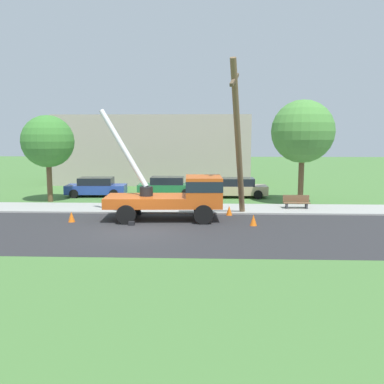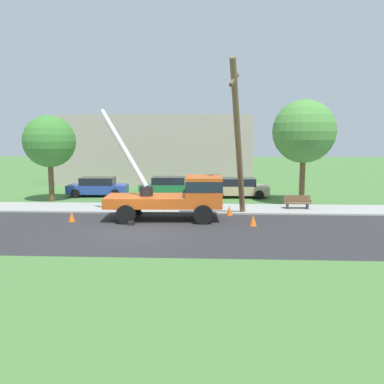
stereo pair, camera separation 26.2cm
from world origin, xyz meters
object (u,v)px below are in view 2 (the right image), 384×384
(leaning_utility_pole, at_px, (238,140))
(roadside_tree_near, at_px, (49,142))
(parked_sedan_tan, at_px, (238,188))
(traffic_cone_behind, at_px, (72,216))
(traffic_cone_ahead, at_px, (253,220))
(parked_sedan_green, at_px, (169,186))
(parked_sedan_blue, at_px, (98,187))
(traffic_cone_curbside, at_px, (229,211))
(utility_truck, at_px, (179,194))
(roadside_tree_far, at_px, (304,132))
(park_bench, at_px, (297,203))

(leaning_utility_pole, relative_size, roadside_tree_near, 1.42)
(leaning_utility_pole, bearing_deg, parked_sedan_tan, 86.17)
(traffic_cone_behind, relative_size, roadside_tree_near, 0.09)
(parked_sedan_tan, bearing_deg, roadside_tree_near, -168.84)
(leaning_utility_pole, distance_m, roadside_tree_near, 13.67)
(traffic_cone_ahead, distance_m, parked_sedan_green, 11.85)
(traffic_cone_ahead, height_order, parked_sedan_blue, parked_sedan_blue)
(leaning_utility_pole, xyz_separation_m, parked_sedan_tan, (0.54, 8.11, -3.56))
(traffic_cone_curbside, height_order, roadside_tree_near, roadside_tree_near)
(traffic_cone_ahead, height_order, traffic_cone_behind, same)
(roadside_tree_near, bearing_deg, parked_sedan_green, 22.66)
(leaning_utility_pole, relative_size, traffic_cone_curbside, 14.97)
(utility_truck, relative_size, roadside_tree_near, 1.16)
(parked_sedan_green, height_order, roadside_tree_far, roadside_tree_far)
(roadside_tree_near, bearing_deg, leaning_utility_pole, -23.91)
(parked_sedan_tan, bearing_deg, leaning_utility_pole, -93.83)
(traffic_cone_curbside, xyz_separation_m, roadside_tree_near, (-12.12, 4.56, 3.84))
(utility_truck, xyz_separation_m, leaning_utility_pole, (3.12, 0.32, 2.87))
(traffic_cone_curbside, xyz_separation_m, parked_sedan_tan, (0.92, 7.13, 0.43))
(parked_sedan_blue, distance_m, roadside_tree_near, 4.97)
(leaning_utility_pole, relative_size, roadside_tree_far, 1.23)
(utility_truck, height_order, roadside_tree_far, roadside_tree_far)
(utility_truck, height_order, parked_sedan_green, utility_truck)
(parked_sedan_blue, xyz_separation_m, parked_sedan_green, (5.30, 0.67, 0.00))
(utility_truck, xyz_separation_m, traffic_cone_curbside, (2.75, 1.30, -1.13))
(parked_sedan_green, bearing_deg, traffic_cone_behind, -112.23)
(parked_sedan_blue, distance_m, parked_sedan_tan, 10.52)
(parked_sedan_blue, bearing_deg, roadside_tree_near, -134.13)
(utility_truck, bearing_deg, leaning_utility_pole, 5.90)
(parked_sedan_blue, bearing_deg, parked_sedan_tan, -0.14)
(utility_truck, height_order, park_bench, utility_truck)
(leaning_utility_pole, distance_m, parked_sedan_tan, 8.88)
(roadside_tree_far, bearing_deg, utility_truck, -144.74)
(traffic_cone_ahead, bearing_deg, utility_truck, 159.73)
(leaning_utility_pole, xyz_separation_m, roadside_tree_near, (-12.50, 5.54, -0.16))
(parked_sedan_green, bearing_deg, leaning_utility_pole, -62.00)
(traffic_cone_ahead, bearing_deg, roadside_tree_far, 60.75)
(roadside_tree_far, bearing_deg, park_bench, -108.23)
(parked_sedan_green, relative_size, park_bench, 2.76)
(utility_truck, relative_size, leaning_utility_pole, 0.82)
(traffic_cone_ahead, bearing_deg, parked_sedan_green, 117.10)
(parked_sedan_blue, xyz_separation_m, roadside_tree_far, (14.52, -3.04, 4.06))
(leaning_utility_pole, distance_m, parked_sedan_green, 10.59)
(traffic_cone_ahead, xyz_separation_m, traffic_cone_behind, (-9.49, 0.53, 0.00))
(parked_sedan_green, distance_m, roadside_tree_near, 9.13)
(traffic_cone_curbside, bearing_deg, parked_sedan_tan, 82.66)
(parked_sedan_green, height_order, parked_sedan_tan, same)
(traffic_cone_curbside, relative_size, parked_sedan_blue, 0.12)
(parked_sedan_blue, bearing_deg, roadside_tree_far, -11.82)
(leaning_utility_pole, xyz_separation_m, traffic_cone_behind, (-8.77, -1.21, -4.00))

